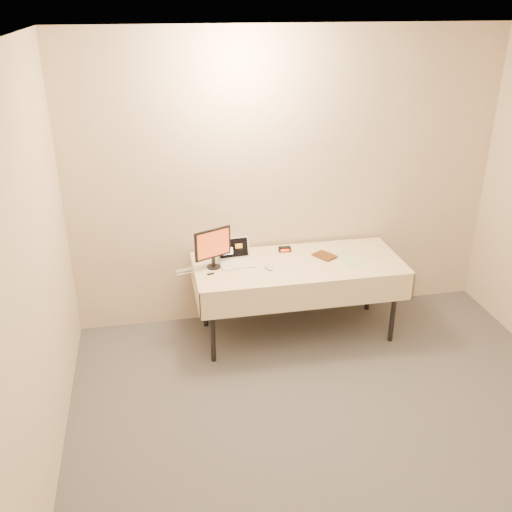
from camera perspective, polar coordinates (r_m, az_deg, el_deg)
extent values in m
plane|color=#505056|center=(3.97, 12.21, -23.25)|extent=(5.00, 5.00, 0.00)
cube|color=beige|center=(5.28, 3.17, 7.47)|extent=(4.00, 0.10, 2.70)
cylinder|color=black|center=(4.89, -4.37, -7.06)|extent=(0.04, 0.04, 0.69)
cylinder|color=black|center=(5.29, 13.59, -5.07)|extent=(0.04, 0.04, 0.69)
cylinder|color=black|center=(5.40, -5.15, -3.80)|extent=(0.04, 0.04, 0.69)
cylinder|color=black|center=(5.77, 11.26, -2.24)|extent=(0.04, 0.04, 0.69)
cube|color=gray|center=(5.11, 4.24, -0.92)|extent=(1.80, 0.75, 0.04)
cube|color=beige|center=(5.10, 4.25, -0.67)|extent=(1.86, 0.81, 0.01)
cube|color=beige|center=(4.81, 5.44, -4.08)|extent=(1.86, 0.01, 0.25)
cube|color=beige|center=(5.50, 3.13, -0.12)|extent=(1.86, 0.01, 0.25)
cube|color=beige|center=(5.01, -6.09, -2.89)|extent=(0.01, 0.81, 0.25)
cube|color=beige|center=(5.45, 13.65, -1.07)|extent=(0.01, 0.81, 0.25)
cube|color=white|center=(5.03, -1.91, -0.80)|extent=(0.31, 0.23, 0.02)
cube|color=white|center=(5.10, -2.28, 0.82)|extent=(0.30, 0.09, 0.19)
cube|color=black|center=(5.10, -2.28, 0.82)|extent=(0.26, 0.07, 0.16)
cylinder|color=black|center=(5.00, -4.27, -1.09)|extent=(0.16, 0.16, 0.01)
cube|color=black|center=(4.98, -4.29, -0.59)|extent=(0.03, 0.03, 0.09)
cube|color=black|center=(4.90, -4.35, 1.25)|extent=(0.33, 0.16, 0.26)
cube|color=#ED521B|center=(4.90, -4.35, 1.25)|extent=(0.29, 0.13, 0.23)
imported|color=brown|center=(5.13, 6.41, 0.68)|extent=(0.13, 0.09, 0.19)
cube|color=black|center=(5.29, 2.88, 0.68)|extent=(0.11, 0.05, 0.05)
cube|color=#FF230C|center=(5.27, 2.93, 0.57)|extent=(0.08, 0.01, 0.02)
ellipsoid|color=#BBBBBE|center=(4.95, 1.27, -1.19)|extent=(0.09, 0.11, 0.03)
cube|color=#B4D9AC|center=(5.18, 9.04, -0.44)|extent=(0.21, 0.33, 0.00)
cube|color=black|center=(4.88, -4.57, -1.80)|extent=(0.06, 0.04, 0.01)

